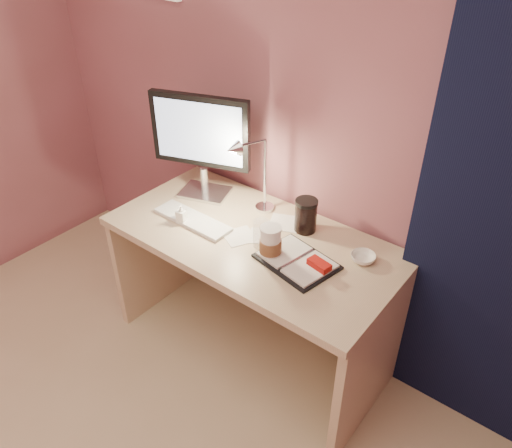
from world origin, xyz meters
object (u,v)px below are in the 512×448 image
Objects in this scene: monitor at (201,137)px; coffee_cup at (271,243)px; dark_jar at (306,217)px; planner at (299,261)px; desk_lamp at (259,174)px; clear_cup at (261,234)px; desk at (262,266)px; keyboard at (193,220)px; bowl at (363,258)px; lotion_bottle at (182,214)px.

monitor is 3.46× the size of coffee_cup.
monitor reaches higher than dark_jar.
monitor is 0.66m from dark_jar.
planner is 0.46m from desk_lamp.
coffee_cup is 0.35m from desk_lamp.
coffee_cup reaches higher than clear_cup.
dark_jar is (0.61, 0.05, -0.25)m from monitor.
clear_cup is at bearing -55.44° from desk.
keyboard is 0.47m from coffee_cup.
monitor is at bearing -175.23° from dark_jar.
keyboard is 3.22× the size of clear_cup.
coffee_cup is at bearing -146.07° from bowl.
lotion_bottle is at bearing -129.61° from keyboard.
keyboard is 1.03× the size of desk_lamp.
monitor reaches higher than clear_cup.
coffee_cup is 0.09m from clear_cup.
bowl is at bearing 8.96° from desk.
desk is 9.54× the size of dark_jar.
coffee_cup reaches higher than keyboard.
clear_cup is at bearing 12.25° from lotion_bottle.
planner reaches higher than bowl.
desk is 0.49m from desk_lamp.
dark_jar is at bearing 68.83° from clear_cup.
coffee_cup is at bearing -43.43° from desk.
planner reaches higher than desk.
monitor is 4.17× the size of clear_cup.
monitor reaches higher than planner.
coffee_cup reaches higher than planner.
monitor is 5.51× the size of lotion_bottle.
planner is 0.14m from coffee_cup.
bowl is 0.74× the size of dark_jar.
planner is at bearing -21.40° from desk.
lotion_bottle is (-0.50, -0.05, -0.02)m from coffee_cup.
dark_jar is (0.09, 0.23, 0.01)m from clear_cup.
coffee_cup is at bearing 5.50° from lotion_bottle.
planner is (0.28, -0.11, 0.24)m from desk.
desk is at bearing -28.26° from monitor.
lotion_bottle is 0.43m from desk_lamp.
desk_lamp reaches higher than lotion_bottle.
clear_cup is (-0.08, 0.04, -0.01)m from coffee_cup.
clear_cup reaches higher than desk.
lotion_bottle reaches higher than planner.
bowl reaches higher than keyboard.
bowl is at bearing -18.80° from monitor.
monitor is at bearing 110.57° from lotion_bottle.
desk is 0.56m from bowl.
monitor reaches higher than desk.
dark_jar is at bearing 36.93° from desk.
clear_cup is 0.46m from bowl.
lotion_bottle reaches higher than keyboard.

